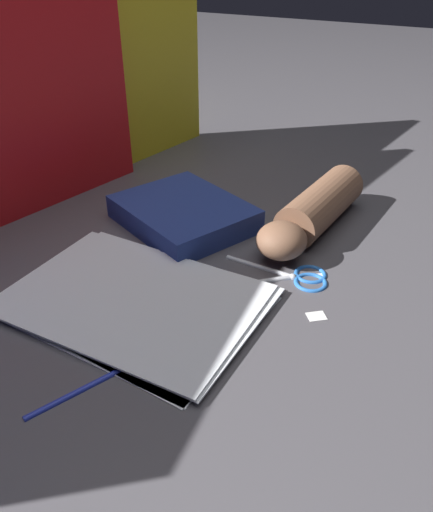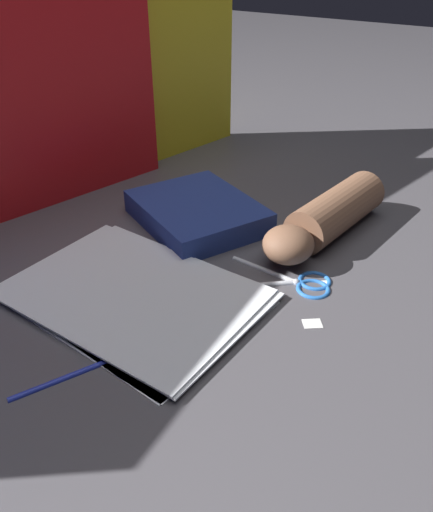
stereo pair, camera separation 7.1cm
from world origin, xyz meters
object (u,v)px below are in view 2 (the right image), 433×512
book_closed (197,212)px  scissors (296,280)px  paper_stack (134,294)px  hand_forearm (326,218)px

book_closed → scissors: 0.25m
paper_stack → book_closed: bearing=16.8°
paper_stack → book_closed: (0.23, 0.07, 0.02)m
scissors → hand_forearm: size_ratio=0.55×
book_closed → scissors: (-0.06, -0.24, -0.02)m
paper_stack → book_closed: size_ratio=1.28×
paper_stack → hand_forearm: (0.33, -0.14, 0.03)m
paper_stack → scissors: size_ratio=2.10×
paper_stack → hand_forearm: 0.36m
book_closed → scissors: bearing=-103.8°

